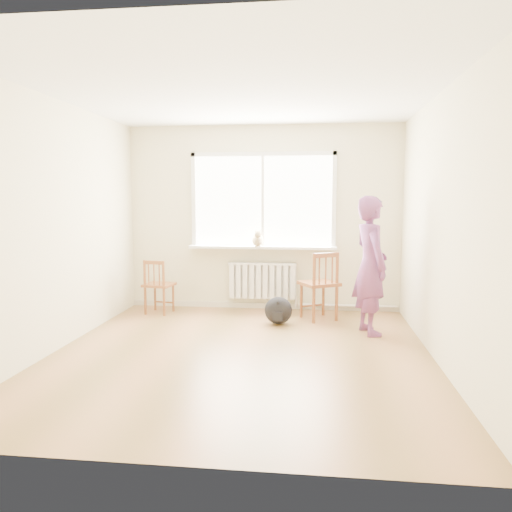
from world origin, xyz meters
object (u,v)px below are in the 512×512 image
(backpack, at_px, (278,310))
(person, at_px, (371,265))
(chair_right, at_px, (321,286))
(cat, at_px, (258,239))
(chair_left, at_px, (158,287))

(backpack, bearing_deg, person, -15.30)
(chair_right, xyz_separation_m, backpack, (-0.55, -0.29, -0.29))
(cat, xyz_separation_m, backpack, (0.36, -0.73, -0.87))
(person, bearing_deg, cat, 37.96)
(chair_left, bearing_deg, cat, -156.48)
(person, distance_m, cat, 1.83)
(person, height_order, cat, person)
(chair_left, distance_m, person, 3.00)
(chair_right, relative_size, person, 0.56)
(chair_left, height_order, backpack, chair_left)
(chair_right, xyz_separation_m, person, (0.59, -0.60, 0.37))
(chair_right, bearing_deg, cat, -55.43)
(cat, bearing_deg, chair_right, -34.41)
(chair_left, relative_size, cat, 2.10)
(person, xyz_separation_m, cat, (-1.50, 1.04, 0.21))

